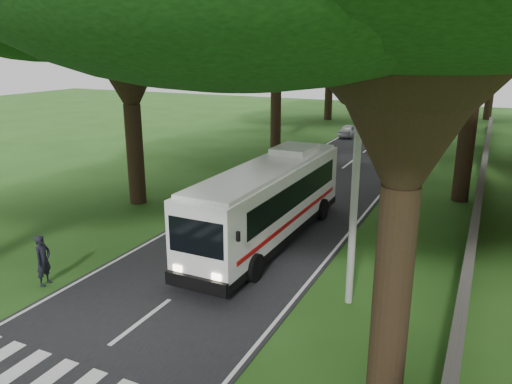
# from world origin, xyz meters

# --- Properties ---
(ground) EXTENTS (140.00, 140.00, 0.00)m
(ground) POSITION_xyz_m (0.00, 0.00, 0.00)
(ground) COLOR #214714
(ground) RESTS_ON ground
(road) EXTENTS (8.00, 120.00, 0.04)m
(road) POSITION_xyz_m (0.00, 25.00, 0.01)
(road) COLOR black
(road) RESTS_ON ground
(property_wall) EXTENTS (0.35, 50.00, 1.20)m
(property_wall) POSITION_xyz_m (9.00, 24.00, 0.60)
(property_wall) COLOR #383533
(property_wall) RESTS_ON ground
(pole_near) EXTENTS (1.60, 0.24, 8.00)m
(pole_near) POSITION_xyz_m (5.50, 6.00, 4.18)
(pole_near) COLOR gray
(pole_near) RESTS_ON ground
(pole_mid) EXTENTS (1.60, 0.24, 8.00)m
(pole_mid) POSITION_xyz_m (5.50, 26.00, 4.18)
(pole_mid) COLOR gray
(pole_mid) RESTS_ON ground
(pole_far) EXTENTS (1.60, 0.24, 8.00)m
(pole_far) POSITION_xyz_m (5.50, 46.00, 4.18)
(pole_far) COLOR gray
(pole_far) RESTS_ON ground
(tree_l_far) EXTENTS (16.09, 16.09, 14.30)m
(tree_l_far) POSITION_xyz_m (-8.50, 48.00, 10.82)
(tree_l_far) COLOR black
(tree_l_far) RESTS_ON ground
(tree_r_far) EXTENTS (14.22, 14.22, 14.33)m
(tree_r_far) POSITION_xyz_m (8.50, 56.00, 11.20)
(tree_r_far) COLOR black
(tree_r_far) RESTS_ON ground
(coach_bus) EXTENTS (2.86, 11.69, 3.44)m
(coach_bus) POSITION_xyz_m (0.80, 9.98, 1.85)
(coach_bus) COLOR white
(coach_bus) RESTS_ON ground
(distant_car_a) EXTENTS (1.58, 3.52, 1.17)m
(distant_car_a) POSITION_xyz_m (-3.00, 37.37, 0.62)
(distant_car_a) COLOR #9B9CA0
(distant_car_a) RESTS_ON road
(distant_car_b) EXTENTS (1.49, 4.05, 1.32)m
(distant_car_b) POSITION_xyz_m (-2.51, 49.18, 0.69)
(distant_car_b) COLOR navy
(distant_car_b) RESTS_ON road
(pedestrian) EXTENTS (0.56, 0.75, 1.88)m
(pedestrian) POSITION_xyz_m (-4.73, 2.58, 0.94)
(pedestrian) COLOR black
(pedestrian) RESTS_ON ground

